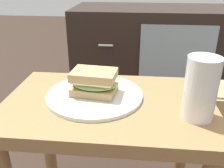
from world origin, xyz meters
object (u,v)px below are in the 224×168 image
(tv_cabinet, at_px, (151,54))
(plate, at_px, (95,95))
(sandwich_front, at_px, (94,82))
(beer_glass, at_px, (200,89))

(tv_cabinet, xyz_separation_m, plate, (-0.21, -0.93, 0.17))
(tv_cabinet, relative_size, sandwich_front, 6.98)
(plate, xyz_separation_m, beer_glass, (0.26, -0.08, 0.07))
(sandwich_front, bearing_deg, beer_glass, -16.84)
(sandwich_front, bearing_deg, plate, 0.00)
(tv_cabinet, xyz_separation_m, sandwich_front, (-0.21, -0.93, 0.21))
(plate, xyz_separation_m, sandwich_front, (0.00, 0.00, 0.04))
(tv_cabinet, bearing_deg, plate, -102.68)
(plate, height_order, beer_glass, beer_glass)
(plate, height_order, sandwich_front, sandwich_front)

